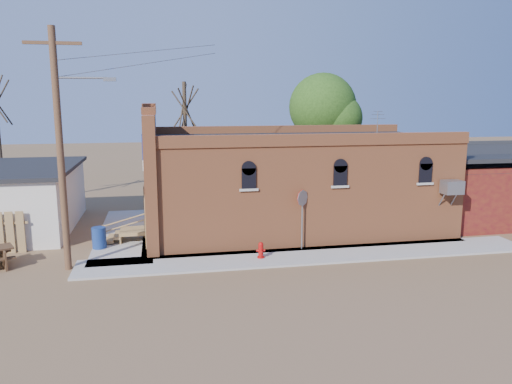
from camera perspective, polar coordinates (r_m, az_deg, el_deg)
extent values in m
plane|color=brown|center=(19.81, 3.08, -8.41)|extent=(120.00, 120.00, 0.00)
cube|color=#9E9991|center=(21.01, 6.49, -7.23)|extent=(19.00, 2.20, 0.08)
cube|color=#9E9991|center=(25.06, -14.55, -4.58)|extent=(2.60, 10.00, 0.08)
cube|color=#BB6439|center=(24.92, 4.53, 0.85)|extent=(14.00, 7.00, 4.50)
cube|color=black|center=(24.64, 4.61, 6.13)|extent=(13.80, 6.80, 0.12)
cube|color=#BB6439|center=(23.93, -11.83, 1.84)|extent=(0.50, 7.40, 5.80)
cube|color=navy|center=(22.61, -12.73, 4.11)|extent=(0.08, 1.10, 1.56)
cube|color=gray|center=(23.77, 21.50, 0.53)|extent=(0.85, 0.65, 0.60)
cube|color=#560E16|center=(29.03, 22.90, 0.12)|extent=(5.00, 6.00, 3.20)
cylinder|color=#482F1D|center=(19.79, -21.47, 4.22)|extent=(0.26, 0.26, 9.00)
cube|color=#482F1D|center=(19.80, -22.25, 15.50)|extent=(2.00, 0.12, 0.12)
cylinder|color=gray|center=(19.57, -19.36, 12.22)|extent=(1.80, 0.08, 0.08)
cube|color=gray|center=(19.46, -16.37, 12.25)|extent=(0.45, 0.22, 0.14)
cylinder|color=#443627|center=(31.32, -8.05, 5.53)|extent=(0.24, 0.24, 7.50)
cylinder|color=#443627|center=(33.56, 7.51, 4.84)|extent=(0.28, 0.28, 6.30)
sphere|color=#214112|center=(33.40, 7.63, 9.62)|extent=(4.40, 4.40, 4.40)
cylinder|color=#A70A09|center=(20.47, 0.56, -7.45)|extent=(0.38, 0.38, 0.05)
cylinder|color=#A70A09|center=(20.38, 0.56, -6.71)|extent=(0.26, 0.26, 0.50)
sphere|color=#A70A09|center=(20.31, 0.56, -6.01)|extent=(0.20, 0.20, 0.20)
cylinder|color=#A70A09|center=(20.26, 0.63, -6.80)|extent=(0.13, 0.14, 0.09)
cylinder|color=#A70A09|center=(20.36, 0.20, -6.72)|extent=(0.14, 0.13, 0.09)
cylinder|color=#A70A09|center=(20.41, 0.91, -6.68)|extent=(0.14, 0.13, 0.09)
cylinder|color=gray|center=(21.45, 5.28, -3.48)|extent=(0.08, 0.08, 2.34)
cylinder|color=gray|center=(21.20, 5.35, -0.70)|extent=(0.57, 0.46, 0.70)
cylinder|color=#BD0A0B|center=(21.24, 5.31, -0.68)|extent=(0.57, 0.46, 0.70)
cylinder|color=navy|center=(22.68, -17.49, -5.01)|extent=(0.73, 0.73, 0.92)
cube|color=#452D1B|center=(21.95, -26.83, -6.63)|extent=(0.68, 1.41, 0.76)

